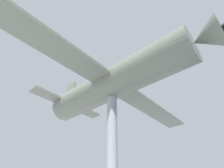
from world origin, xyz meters
TOP-DOWN VIEW (x-y plane):
  - support_pylon_central at (0.00, 0.00)m, footprint 0.63×0.63m
  - suspended_airplane at (0.09, 0.32)m, footprint 20.41×13.34m

SIDE VIEW (x-z plane):
  - support_pylon_central at x=0.00m, z-range 0.00..7.79m
  - suspended_airplane at x=0.09m, z-range 7.22..10.57m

